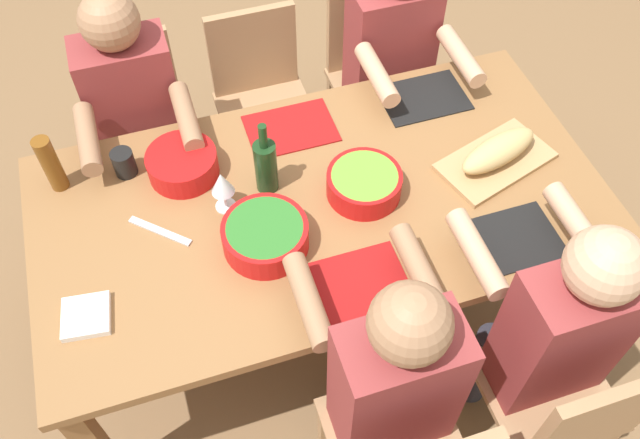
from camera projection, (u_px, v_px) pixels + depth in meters
name	position (u px, v px, depth m)	size (l,w,h in m)	color
ground_plane	(320.00, 308.00, 2.85)	(8.00, 8.00, 0.00)	brown
dining_table	(320.00, 213.00, 2.31)	(1.92, 1.02, 0.74)	olive
chair_far_center	(262.00, 95.00, 2.93)	(0.40, 0.40, 0.85)	#A87F56
chair_far_left	(141.00, 122.00, 2.83)	(0.40, 0.40, 0.85)	#A87F56
diner_far_left	(137.00, 114.00, 2.56)	(0.41, 0.53, 1.20)	#2D2D38
chair_far_right	(374.00, 70.00, 3.03)	(0.40, 0.40, 0.85)	#A87F56
diner_far_right	(393.00, 58.00, 2.75)	(0.41, 0.53, 1.20)	#2D2D38
diner_near_center	(389.00, 377.00, 1.92)	(0.41, 0.53, 1.20)	#2D2D38
chair_near_right	(563.00, 408.00, 2.09)	(0.40, 0.40, 0.85)	#A87F56
diner_near_right	(552.00, 326.00, 2.02)	(0.41, 0.53, 1.20)	#2D2D38
serving_bowl_greens	(265.00, 235.00, 2.10)	(0.28, 0.28, 0.10)	red
serving_bowl_salad	(364.00, 183.00, 2.23)	(0.25, 0.25, 0.09)	red
serving_bowl_pasta	(182.00, 163.00, 2.28)	(0.24, 0.24, 0.09)	red
cutting_board	(495.00, 161.00, 2.34)	(0.40, 0.22, 0.02)	tan
bread_loaf	(498.00, 151.00, 2.30)	(0.32, 0.11, 0.09)	tan
wine_bottle	(266.00, 165.00, 2.20)	(0.08, 0.08, 0.29)	#193819
beer_bottle	(51.00, 164.00, 2.20)	(0.06, 0.06, 0.22)	brown
wine_glass	(222.00, 184.00, 2.14)	(0.08, 0.08, 0.17)	silver
placemat_far_center	(291.00, 128.00, 2.45)	(0.32, 0.23, 0.01)	maroon
cup_far_left	(124.00, 163.00, 2.29)	(0.08, 0.08, 0.10)	black
placemat_far_right	(423.00, 98.00, 2.55)	(0.32, 0.23, 0.01)	black
placemat_near_center	(355.00, 284.00, 2.05)	(0.32, 0.23, 0.01)	maroon
placemat_near_right	(509.00, 240.00, 2.15)	(0.32, 0.23, 0.01)	black
carving_knife	(160.00, 231.00, 2.17)	(0.23, 0.02, 0.01)	silver
napkin_stack	(86.00, 316.00, 1.98)	(0.14, 0.14, 0.02)	white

